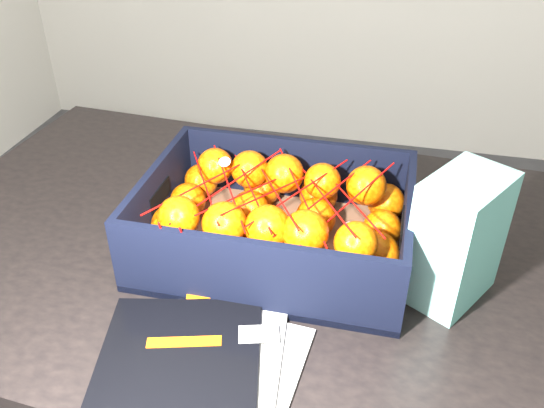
% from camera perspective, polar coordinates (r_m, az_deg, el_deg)
% --- Properties ---
extents(table, '(1.25, 0.88, 0.75)m').
position_cam_1_polar(table, '(1.05, -2.54, -7.81)').
color(table, black).
rests_on(table, ground).
extents(magazine_stack, '(0.29, 0.37, 0.02)m').
position_cam_1_polar(magazine_stack, '(0.76, -7.92, -17.30)').
color(magazine_stack, '#B8B8B4').
rests_on(magazine_stack, table).
extents(produce_crate, '(0.43, 0.32, 0.13)m').
position_cam_1_polar(produce_crate, '(0.94, 0.42, -2.55)').
color(produce_crate, brown).
rests_on(produce_crate, table).
extents(clementine_heap, '(0.41, 0.30, 0.12)m').
position_cam_1_polar(clementine_heap, '(0.93, 0.50, -1.25)').
color(clementine_heap, '#DF5504').
rests_on(clementine_heap, produce_crate).
extents(mesh_net, '(0.35, 0.28, 0.09)m').
position_cam_1_polar(mesh_net, '(0.89, -0.17, 0.99)').
color(mesh_net, red).
rests_on(mesh_net, clementine_heap).
extents(retail_carton, '(0.15, 0.16, 0.20)m').
position_cam_1_polar(retail_carton, '(0.86, 18.01, -3.32)').
color(retail_carton, silver).
rests_on(retail_carton, table).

